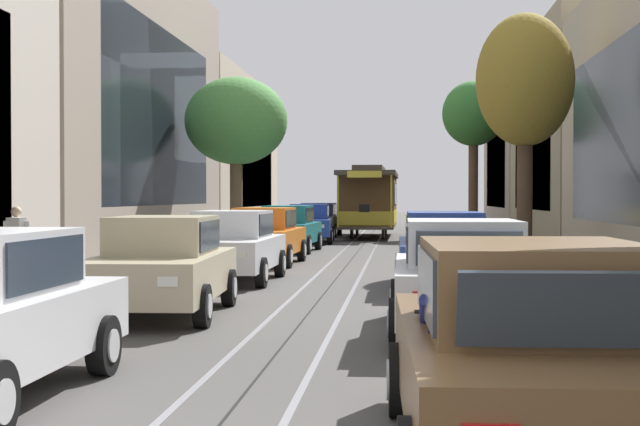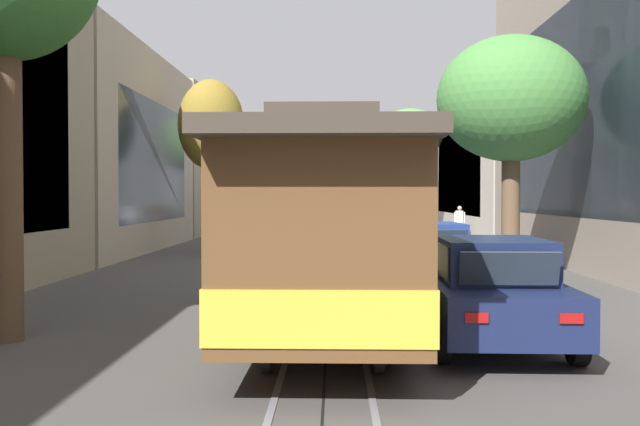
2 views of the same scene
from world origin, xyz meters
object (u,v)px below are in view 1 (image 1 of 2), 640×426
(parked_car_beige_second_left, at_px, (162,265))
(parked_car_navy_far_left, at_px, (319,219))
(parked_car_blue_sixth_left, at_px, (309,223))
(cable_car_trolley, at_px, (370,201))
(street_tree_kerb_right_second, at_px, (525,83))
(street_tree_kerb_right_mid, at_px, (473,116))
(parked_car_teal_fifth_left, at_px, (288,228))
(pedestrian_on_left_pavement, at_px, (17,243))
(parked_car_orange_fourth_left, at_px, (264,236))
(parked_car_white_mid_left, at_px, (232,246))
(parked_car_brown_near_right, at_px, (532,352))
(parked_car_white_second_right, at_px, (462,277))
(street_tree_kerb_left_second, at_px, (236,122))
(parked_car_blue_mid_right, at_px, (444,250))
(motorcycle_with_rider, at_px, (452,375))

(parked_car_beige_second_left, relative_size, parked_car_navy_far_left, 1.01)
(parked_car_blue_sixth_left, relative_size, cable_car_trolley, 0.48)
(street_tree_kerb_right_second, xyz_separation_m, street_tree_kerb_right_mid, (0.02, 18.17, 0.67))
(parked_car_teal_fifth_left, bearing_deg, street_tree_kerb_right_mid, 59.22)
(parked_car_teal_fifth_left, xyz_separation_m, street_tree_kerb_right_second, (7.19, -6.06, 4.15))
(parked_car_teal_fifth_left, relative_size, pedestrian_on_left_pavement, 2.60)
(parked_car_orange_fourth_left, distance_m, street_tree_kerb_right_mid, 19.88)
(parked_car_white_mid_left, height_order, parked_car_brown_near_right, same)
(parked_car_brown_near_right, distance_m, parked_car_white_second_right, 6.13)
(street_tree_kerb_left_second, distance_m, pedestrian_on_left_pavement, 17.19)
(parked_car_white_mid_left, relative_size, parked_car_white_second_right, 1.00)
(parked_car_brown_near_right, xyz_separation_m, cable_car_trolley, (-2.42, 36.55, 0.86))
(parked_car_teal_fifth_left, bearing_deg, parked_car_white_second_right, -75.75)
(street_tree_kerb_right_mid, bearing_deg, parked_car_brown_near_right, -93.74)
(parked_car_white_mid_left, height_order, parked_car_blue_sixth_left, same)
(parked_car_beige_second_left, relative_size, parked_car_white_mid_left, 1.01)
(parked_car_beige_second_left, bearing_deg, parked_car_white_mid_left, 89.58)
(parked_car_white_mid_left, height_order, street_tree_kerb_right_second, street_tree_kerb_right_second)
(parked_car_navy_far_left, bearing_deg, parked_car_blue_mid_right, -78.93)
(parked_car_blue_mid_right, bearing_deg, parked_car_blue_sixth_left, 104.12)
(parked_car_white_mid_left, distance_m, pedestrian_on_left_pavement, 4.58)
(parked_car_orange_fourth_left, bearing_deg, parked_car_navy_far_left, 90.31)
(parked_car_blue_sixth_left, distance_m, street_tree_kerb_right_mid, 10.47)
(parked_car_white_second_right, height_order, parked_car_blue_mid_right, same)
(parked_car_blue_sixth_left, relative_size, parked_car_navy_far_left, 1.01)
(motorcycle_with_rider, bearing_deg, parked_car_white_mid_left, 106.68)
(parked_car_teal_fifth_left, height_order, street_tree_kerb_right_second, street_tree_kerb_right_second)
(parked_car_teal_fifth_left, distance_m, parked_car_navy_far_left, 12.22)
(parked_car_blue_sixth_left, relative_size, motorcycle_with_rider, 2.22)
(parked_car_beige_second_left, distance_m, street_tree_kerb_left_second, 20.91)
(parked_car_brown_near_right, xyz_separation_m, motorcycle_with_rider, (-0.56, -0.10, -0.15))
(parked_car_teal_fifth_left, height_order, cable_car_trolley, cable_car_trolley)
(parked_car_orange_fourth_left, height_order, motorcycle_with_rider, parked_car_orange_fourth_left)
(parked_car_orange_fourth_left, bearing_deg, parked_car_white_mid_left, -89.14)
(parked_car_orange_fourth_left, distance_m, parked_car_teal_fifth_left, 5.81)
(parked_car_orange_fourth_left, height_order, parked_car_navy_far_left, same)
(parked_car_blue_sixth_left, bearing_deg, pedestrian_on_left_pavement, -101.78)
(parked_car_white_second_right, xyz_separation_m, cable_car_trolley, (-2.33, 30.42, 0.86))
(parked_car_teal_fifth_left, bearing_deg, cable_car_trolley, 78.63)
(parked_car_beige_second_left, height_order, pedestrian_on_left_pavement, pedestrian_on_left_pavement)
(parked_car_blue_sixth_left, bearing_deg, street_tree_kerb_right_mid, 40.41)
(street_tree_kerb_right_second, bearing_deg, parked_car_navy_far_left, 111.58)
(parked_car_beige_second_left, xyz_separation_m, pedestrian_on_left_pavement, (-3.99, 3.68, 0.16))
(parked_car_brown_near_right, bearing_deg, street_tree_kerb_right_mid, 86.26)
(cable_car_trolley, xyz_separation_m, pedestrian_on_left_pavement, (-6.28, -25.11, -0.70))
(parked_car_blue_mid_right, height_order, motorcycle_with_rider, parked_car_blue_mid_right)
(parked_car_white_second_right, relative_size, street_tree_kerb_left_second, 0.68)
(parked_car_orange_fourth_left, xyz_separation_m, parked_car_blue_sixth_left, (0.08, 11.89, 0.00))
(parked_car_blue_sixth_left, height_order, parked_car_brown_near_right, same)
(parked_car_beige_second_left, height_order, parked_car_orange_fourth_left, same)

